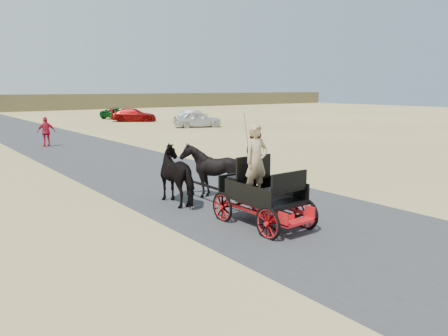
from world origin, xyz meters
TOP-DOWN VIEW (x-y plane):
  - ground at (0.00, 0.00)m, footprint 140.00×140.00m
  - road at (0.00, 0.00)m, footprint 6.00×140.00m
  - carriage at (-0.99, -0.74)m, footprint 1.30×2.40m
  - horse_left at (-1.54, 2.26)m, footprint 0.91×2.01m
  - horse_right at (-0.44, 2.26)m, footprint 1.37×1.54m
  - driver_man at (-1.19, -0.69)m, footprint 0.66×0.43m
  - passenger_woman at (-0.69, -0.14)m, footprint 0.77×0.60m
  - pedestrian at (-1.15, 17.64)m, footprint 1.02×0.44m
  - car_a at (12.82, 22.97)m, footprint 4.37×2.93m
  - car_b at (15.14, 27.22)m, footprint 3.98×2.75m
  - car_c at (11.32, 32.34)m, footprint 4.75×4.07m
  - car_d at (12.06, 37.60)m, footprint 4.77×3.49m

SIDE VIEW (x-z plane):
  - ground at x=0.00m, z-range 0.00..0.00m
  - road at x=0.00m, z-range 0.00..0.01m
  - carriage at x=-0.99m, z-range 0.00..0.72m
  - car_d at x=12.06m, z-range 0.00..1.20m
  - car_b at x=15.14m, z-range 0.00..1.24m
  - car_c at x=11.32m, z-range 0.00..1.31m
  - car_a at x=12.82m, z-range 0.00..1.38m
  - horse_left at x=-1.54m, z-range 0.00..1.70m
  - horse_right at x=-0.44m, z-range 0.00..1.70m
  - pedestrian at x=-1.15m, z-range 0.00..1.73m
  - passenger_woman at x=-0.69m, z-range 0.72..2.30m
  - driver_man at x=-1.19m, z-range 0.72..2.52m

